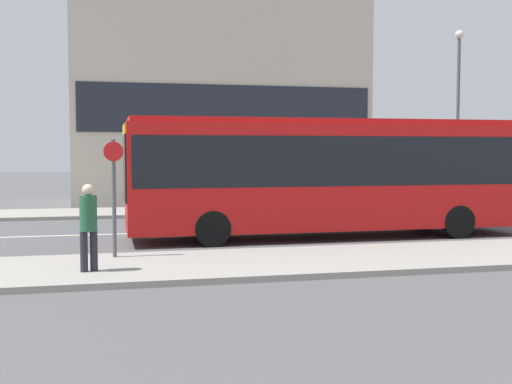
% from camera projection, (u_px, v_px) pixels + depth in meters
% --- Properties ---
extents(ground_plane, '(120.00, 120.00, 0.00)m').
position_uv_depth(ground_plane, '(226.00, 231.00, 20.25)').
color(ground_plane, '#4F4F51').
extents(sidewalk_near, '(44.00, 3.50, 0.13)m').
position_uv_depth(sidewalk_near, '(278.00, 262.00, 14.17)').
color(sidewalk_near, gray).
rests_on(sidewalk_near, ground_plane).
extents(sidewalk_far, '(44.00, 3.50, 0.13)m').
position_uv_depth(sidewalk_far, '(198.00, 211.00, 26.32)').
color(sidewalk_far, gray).
rests_on(sidewalk_far, ground_plane).
extents(lane_centerline, '(41.80, 0.16, 0.01)m').
position_uv_depth(lane_centerline, '(226.00, 231.00, 20.25)').
color(lane_centerline, silver).
rests_on(lane_centerline, ground_plane).
extents(apartment_block_left_tower, '(14.24, 6.19, 16.25)m').
position_uv_depth(apartment_block_left_tower, '(218.00, 40.00, 32.37)').
color(apartment_block_left_tower, beige).
rests_on(apartment_block_left_tower, ground_plane).
extents(city_bus, '(11.62, 2.47, 3.43)m').
position_uv_depth(city_bus, '(328.00, 170.00, 18.67)').
color(city_bus, red).
rests_on(city_bus, ground_plane).
extents(parked_car_0, '(4.38, 1.74, 1.31)m').
position_uv_depth(parked_car_0, '(490.00, 198.00, 26.12)').
color(parked_car_0, '#A39E84').
rests_on(parked_car_0, ground_plane).
extents(pedestrian_near_stop, '(0.34, 0.34, 1.74)m').
position_uv_depth(pedestrian_near_stop, '(88.00, 222.00, 12.71)').
color(pedestrian_near_stop, '#23232D').
rests_on(pedestrian_near_stop, sidewalk_near).
extents(bus_stop_sign, '(0.44, 0.12, 2.65)m').
position_uv_depth(bus_stop_sign, '(114.00, 189.00, 14.38)').
color(bus_stop_sign, '#4C4C51').
rests_on(bus_stop_sign, sidewalk_near).
extents(street_lamp, '(0.36, 0.36, 7.62)m').
position_uv_depth(street_lamp, '(458.00, 101.00, 27.97)').
color(street_lamp, '#4C4C51').
rests_on(street_lamp, sidewalk_far).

